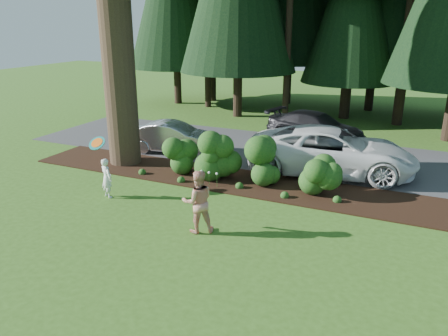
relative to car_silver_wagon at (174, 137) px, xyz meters
The scene contains 11 objects.
ground 6.58m from the car_silver_wagon, 57.15° to the right, with size 80.00×80.00×0.00m, color #335718.
mulch_bed 4.25m from the car_silver_wagon, 32.34° to the right, with size 16.00×2.50×0.05m, color black.
driveway 4.13m from the car_silver_wagon, 29.42° to the left, with size 22.00×6.00×0.03m, color #38383A.
shrub_row 4.92m from the car_silver_wagon, 28.65° to the right, with size 6.53×1.60×1.61m.
lily_cluster 4.49m from the car_silver_wagon, 43.63° to the right, with size 0.69×0.09×0.57m.
car_silver_wagon is the anchor object (origin of this frame).
car_white_suv 6.82m from the car_silver_wagon, ahead, with size 2.87×6.22×1.73m, color white.
car_dark_suv 6.79m from the car_silver_wagon, 39.34° to the left, with size 1.95×4.80×1.39m, color black.
child 5.36m from the car_silver_wagon, 83.33° to the right, with size 0.48×0.32×1.32m, color white.
adult 7.73m from the car_silver_wagon, 54.46° to the right, with size 0.86×0.67×1.77m, color #C7401A.
frisbee 5.08m from the car_silver_wagon, 89.36° to the right, with size 0.58×0.47×0.37m.
Camera 1 is at (6.09, -10.42, 5.54)m, focal length 35.00 mm.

